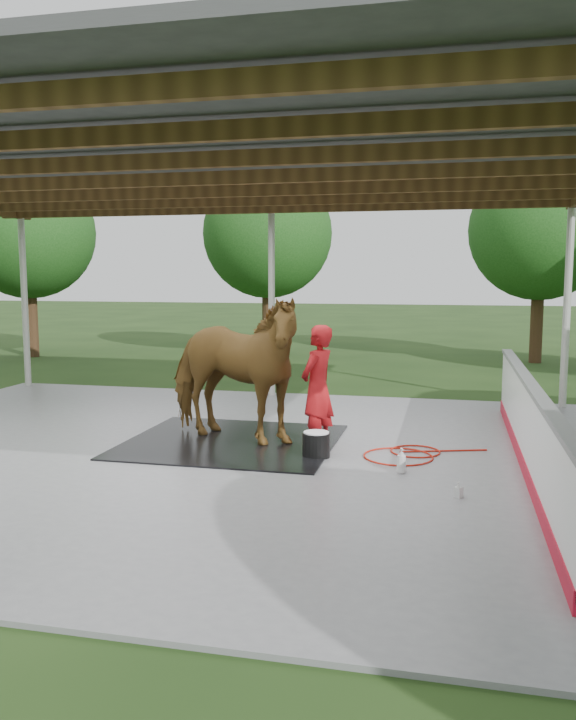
% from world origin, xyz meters
% --- Properties ---
extents(ground, '(100.00, 100.00, 0.00)m').
position_xyz_m(ground, '(0.00, 0.00, 0.00)').
color(ground, '#1E3814').
extents(concrete_slab, '(12.00, 10.00, 0.05)m').
position_xyz_m(concrete_slab, '(0.00, 0.00, 0.03)').
color(concrete_slab, slate).
rests_on(concrete_slab, ground).
extents(pavilion_structure, '(12.60, 10.60, 4.05)m').
position_xyz_m(pavilion_structure, '(0.00, -0.00, 3.97)').
color(pavilion_structure, beige).
rests_on(pavilion_structure, ground).
extents(dasher_board, '(0.16, 8.00, 1.15)m').
position_xyz_m(dasher_board, '(4.60, 0.00, 0.59)').
color(dasher_board, '#B10E24').
rests_on(dasher_board, concrete_slab).
extents(tree_belt, '(28.00, 28.00, 5.80)m').
position_xyz_m(tree_belt, '(0.30, 0.90, 3.79)').
color(tree_belt, '#382314').
rests_on(tree_belt, ground).
extents(rubber_mat, '(3.09, 2.89, 0.02)m').
position_xyz_m(rubber_mat, '(0.43, 0.59, 0.06)').
color(rubber_mat, black).
rests_on(rubber_mat, concrete_slab).
extents(horse, '(2.82, 1.94, 2.18)m').
position_xyz_m(horse, '(0.43, 0.59, 1.16)').
color(horse, brown).
rests_on(horse, rubber_mat).
extents(handler, '(0.63, 0.76, 1.79)m').
position_xyz_m(handler, '(1.75, 0.52, 0.95)').
color(handler, '#AC1216').
rests_on(handler, concrete_slab).
extents(wash_bucket, '(0.38, 0.38, 0.35)m').
position_xyz_m(wash_bucket, '(1.83, 0.04, 0.23)').
color(wash_bucket, black).
rests_on(wash_bucket, concrete_slab).
extents(soap_bottle_a, '(0.16, 0.16, 0.32)m').
position_xyz_m(soap_bottle_a, '(3.03, -0.49, 0.21)').
color(soap_bottle_a, silver).
rests_on(soap_bottle_a, concrete_slab).
extents(soap_bottle_b, '(0.11, 0.11, 0.18)m').
position_xyz_m(soap_bottle_b, '(3.73, -1.33, 0.14)').
color(soap_bottle_b, '#338CD8').
rests_on(soap_bottle_b, concrete_slab).
extents(hose_coil, '(1.70, 1.18, 0.02)m').
position_xyz_m(hose_coil, '(3.02, 0.40, 0.06)').
color(hose_coil, '#B31B0C').
rests_on(hose_coil, concrete_slab).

